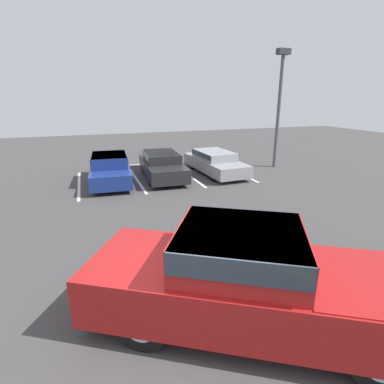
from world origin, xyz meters
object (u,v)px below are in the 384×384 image
object	(u,v)px
pickup_truck	(256,280)
parked_sedan_c	(215,161)
parked_sedan_a	(110,168)
light_post	(280,97)
wheel_stop_curb	(144,165)
parked_sedan_b	(162,164)

from	to	relation	value
pickup_truck	parked_sedan_c	world-z (taller)	pickup_truck
parked_sedan_a	light_post	xyz separation A→B (m)	(9.15, 0.25, 3.11)
pickup_truck	parked_sedan_a	world-z (taller)	pickup_truck
pickup_truck	wheel_stop_curb	distance (m)	13.18
pickup_truck	parked_sedan_b	distance (m)	10.50
parked_sedan_a	parked_sedan_b	distance (m)	2.51
parked_sedan_b	parked_sedan_c	bearing A→B (deg)	91.75
pickup_truck	light_post	distance (m)	13.36
pickup_truck	parked_sedan_b	world-z (taller)	pickup_truck
parked_sedan_b	wheel_stop_curb	distance (m)	2.77
pickup_truck	parked_sedan_b	bearing A→B (deg)	115.81
light_post	wheel_stop_curb	bearing A→B (deg)	160.03
parked_sedan_a	wheel_stop_curb	world-z (taller)	parked_sedan_a
pickup_truck	wheel_stop_curb	bearing A→B (deg)	118.59
parked_sedan_a	pickup_truck	bearing A→B (deg)	12.50
parked_sedan_c	pickup_truck	bearing A→B (deg)	-22.80
parked_sedan_a	wheel_stop_curb	distance (m)	3.57
pickup_truck	parked_sedan_a	distance (m)	10.44
light_post	wheel_stop_curb	distance (m)	8.37
pickup_truck	parked_sedan_c	bearing A→B (deg)	101.02
pickup_truck	light_post	bearing A→B (deg)	85.39
pickup_truck	parked_sedan_b	size ratio (longest dim) A/B	1.27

